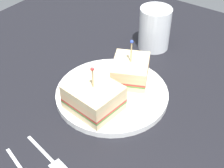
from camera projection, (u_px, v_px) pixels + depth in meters
ground_plane at (112, 99)px, 69.31cm from camera, size 103.98×103.98×2.00cm
plate at (112, 94)px, 68.25cm from camera, size 24.12×24.12×1.34cm
sandwich_half_front at (94, 98)px, 62.11cm from camera, size 10.82×9.69×10.03cm
sandwich_half_back at (130, 70)px, 69.59cm from camera, size 10.80×11.54×10.10cm
drink_glass at (154, 30)px, 80.77cm from camera, size 8.00×8.00×10.84cm
fork at (53, 162)px, 55.01cm from camera, size 12.97×3.61×0.35cm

